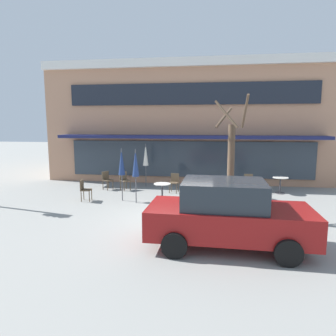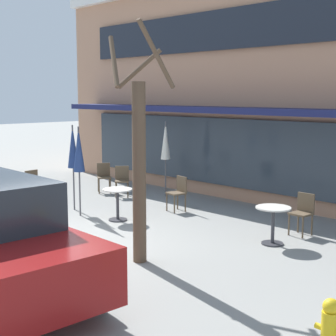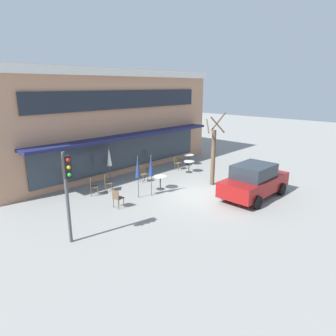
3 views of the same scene
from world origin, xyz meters
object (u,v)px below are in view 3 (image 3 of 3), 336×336
object	(u,v)px
cafe_table_streetside	(189,158)
cafe_chair_0	(93,186)
cafe_table_near_wall	(189,165)
cafe_chair_2	(143,173)
cafe_chair_1	(107,182)
street_tree	(213,154)
cafe_chair_3	(177,162)
traffic_light_pole	(67,183)
fire_hydrant	(257,167)
patio_umbrella_corner_open	(151,166)
patio_umbrella_cream_folded	(109,157)
patio_umbrella_green_folded	(138,167)
cafe_table_by_tree	(160,180)
cafe_chair_4	(117,197)
parked_sedan	(254,181)

from	to	relation	value
cafe_table_streetside	cafe_chair_0	world-z (taller)	cafe_chair_0
cafe_table_near_wall	cafe_chair_2	xyz separation A→B (m)	(-3.40, 0.76, 0.01)
cafe_chair_1	street_tree	size ratio (longest dim) A/B	0.21
cafe_chair_3	traffic_light_pole	bearing A→B (deg)	-159.38
fire_hydrant	patio_umbrella_corner_open	bearing A→B (deg)	165.92
patio_umbrella_cream_folded	cafe_chair_0	size ratio (longest dim) A/B	2.47
cafe_chair_0	cafe_table_near_wall	bearing A→B (deg)	-7.85
cafe_table_near_wall	cafe_table_streetside	bearing A→B (deg)	39.31
cafe_chair_3	street_tree	size ratio (longest dim) A/B	0.21
cafe_chair_3	fire_hydrant	world-z (taller)	cafe_chair_3
street_tree	fire_hydrant	xyz separation A→B (m)	(4.07, -0.69, -1.45)
cafe_table_streetside	fire_hydrant	xyz separation A→B (m)	(1.54, -4.52, -0.16)
patio_umbrella_corner_open	cafe_chair_2	size ratio (longest dim) A/B	2.47
cafe_table_streetside	cafe_chair_3	size ratio (longest dim) A/B	0.85
patio_umbrella_green_folded	fire_hydrant	xyz separation A→B (m)	(8.42, -2.22, -1.27)
street_tree	cafe_table_by_tree	bearing A→B (deg)	148.69
street_tree	traffic_light_pole	bearing A→B (deg)	-179.01
cafe_chair_3	patio_umbrella_corner_open	bearing A→B (deg)	-153.29
cafe_chair_1	fire_hydrant	world-z (taller)	cafe_chair_1
patio_umbrella_green_folded	patio_umbrella_corner_open	distance (m)	0.72
cafe_chair_4	fire_hydrant	xyz separation A→B (m)	(9.98, -1.94, -0.17)
patio_umbrella_corner_open	cafe_chair_2	bearing A→B (deg)	57.87
traffic_light_pole	cafe_chair_2	bearing A→B (deg)	27.78
parked_sedan	street_tree	world-z (taller)	street_tree
cafe_chair_3	cafe_chair_4	distance (m)	7.38
cafe_table_streetside	patio_umbrella_green_folded	size ratio (longest dim) A/B	0.35
cafe_chair_2	cafe_table_near_wall	bearing A→B (deg)	-12.55
cafe_chair_2	patio_umbrella_corner_open	bearing A→B (deg)	-122.13
cafe_chair_4	cafe_chair_3	bearing A→B (deg)	18.97
patio_umbrella_green_folded	cafe_chair_3	distance (m)	5.93
street_tree	traffic_light_pole	size ratio (longest dim) A/B	1.23
cafe_table_by_tree	traffic_light_pole	world-z (taller)	traffic_light_pole
cafe_table_by_tree	cafe_chair_0	bearing A→B (deg)	148.03
cafe_chair_2	parked_sedan	size ratio (longest dim) A/B	0.21
parked_sedan	cafe_chair_2	bearing A→B (deg)	109.25
cafe_table_streetside	parked_sedan	world-z (taller)	parked_sedan
cafe_table_near_wall	patio_umbrella_cream_folded	bearing A→B (deg)	159.82
cafe_table_near_wall	cafe_chair_3	xyz separation A→B (m)	(0.04, 1.04, 0.01)
cafe_chair_2	cafe_chair_4	bearing A→B (deg)	-149.19
parked_sedan	street_tree	bearing A→B (deg)	85.03
patio_umbrella_corner_open	cafe_chair_2	world-z (taller)	patio_umbrella_corner_open
patio_umbrella_cream_folded	cafe_chair_1	distance (m)	1.69
cafe_table_by_tree	parked_sedan	distance (m)	4.98
cafe_table_by_tree	cafe_chair_4	bearing A→B (deg)	-173.59
cafe_chair_0	cafe_table_by_tree	bearing A→B (deg)	-31.97
cafe_table_by_tree	fire_hydrant	xyz separation A→B (m)	(6.73, -2.31, -0.16)
patio_umbrella_corner_open	cafe_chair_3	size ratio (longest dim) A/B	2.47
cafe_table_streetside	cafe_chair_0	distance (m)	8.28
cafe_table_by_tree	cafe_chair_1	xyz separation A→B (m)	(-2.18, 1.90, 0.01)
patio_umbrella_green_folded	cafe_chair_4	xyz separation A→B (m)	(-1.55, -0.27, -1.10)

